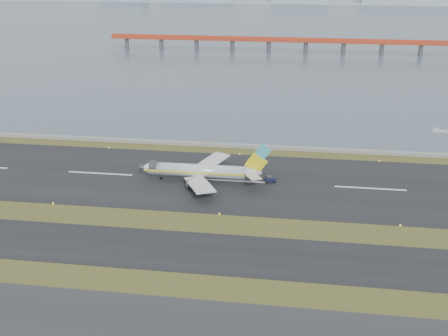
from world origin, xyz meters
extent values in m
plane|color=#3C4B1A|center=(0.00, 0.00, 0.00)|extent=(1000.00, 1000.00, 0.00)
cube|color=black|center=(0.00, -12.00, 0.05)|extent=(1000.00, 18.00, 0.10)
cube|color=black|center=(0.00, 30.00, 0.05)|extent=(1000.00, 45.00, 0.10)
cube|color=gray|center=(0.00, 60.00, 0.50)|extent=(1000.00, 2.50, 1.00)
cube|color=#475765|center=(0.00, 460.00, 0.00)|extent=(1400.00, 800.00, 1.30)
cube|color=#BC3D20|center=(20.00, 250.00, 7.50)|extent=(260.00, 5.00, 1.60)
cube|color=#BC3D20|center=(20.00, 250.00, 9.00)|extent=(260.00, 0.40, 1.40)
cylinder|color=#4C4C51|center=(-76.00, 250.00, 3.00)|extent=(2.80, 2.80, 7.00)
cylinder|color=#4C4C51|center=(20.00, 250.00, 3.00)|extent=(2.80, 2.80, 7.00)
cube|color=#9AABB6|center=(0.00, 620.00, 0.00)|extent=(1400.00, 80.00, 1.00)
cylinder|color=silver|center=(-9.58, 28.09, 3.50)|extent=(28.00, 3.80, 3.80)
cone|color=silver|center=(-25.18, 28.09, 3.50)|extent=(3.20, 3.80, 3.80)
cone|color=silver|center=(6.62, 28.09, 3.80)|extent=(5.00, 3.80, 3.80)
cube|color=yellow|center=(-9.58, 26.17, 3.50)|extent=(31.00, 0.06, 0.45)
cube|color=yellow|center=(-9.58, 30.01, 3.50)|extent=(31.00, 0.06, 0.45)
cube|color=silver|center=(-7.38, 19.59, 2.80)|extent=(11.31, 15.89, 1.66)
cube|color=silver|center=(-7.38, 36.59, 2.80)|extent=(11.31, 15.89, 1.66)
cylinder|color=#3B3A3F|center=(-9.08, 22.09, 1.60)|extent=(4.20, 2.10, 2.10)
cylinder|color=#3B3A3F|center=(-9.08, 34.09, 1.60)|extent=(4.20, 2.10, 2.10)
cube|color=yellow|center=(7.42, 28.09, 6.70)|extent=(6.80, 0.35, 6.85)
cube|color=#48BFCD|center=(9.32, 28.09, 10.40)|extent=(4.85, 0.37, 4.90)
cube|color=silver|center=(6.92, 24.29, 4.30)|extent=(5.64, 6.80, 0.22)
cube|color=silver|center=(6.92, 31.89, 4.30)|extent=(5.64, 6.80, 0.22)
cylinder|color=black|center=(-20.58, 28.09, 0.45)|extent=(0.80, 0.28, 0.80)
cylinder|color=black|center=(-8.08, 25.29, 0.55)|extent=(1.00, 0.38, 1.00)
cylinder|color=black|center=(-8.08, 30.89, 0.55)|extent=(1.00, 0.38, 1.00)
cube|color=#131935|center=(11.52, 30.59, 0.87)|extent=(3.39, 2.39, 1.15)
cube|color=#3B3A3F|center=(11.15, 30.50, 1.63)|extent=(1.64, 1.71, 0.67)
cylinder|color=black|center=(10.67, 29.60, 0.34)|extent=(0.72, 0.43, 0.67)
cylinder|color=black|center=(10.31, 31.09, 0.34)|extent=(0.72, 0.43, 0.67)
cylinder|color=black|center=(12.72, 30.08, 0.34)|extent=(0.72, 0.43, 0.67)
cylinder|color=black|center=(12.37, 31.58, 0.34)|extent=(0.72, 0.43, 0.67)
cube|color=#B7B7BC|center=(70.75, 87.05, 0.35)|extent=(6.44, 3.18, 0.79)
cube|color=#B7B7BC|center=(69.46, 87.32, 1.06)|extent=(2.02, 1.75, 0.79)
camera|label=1|loc=(19.49, -120.49, 63.89)|focal=45.00mm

